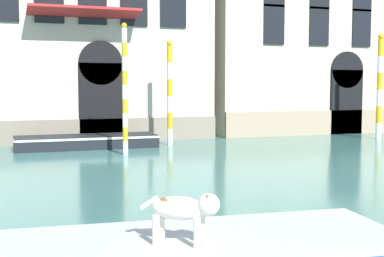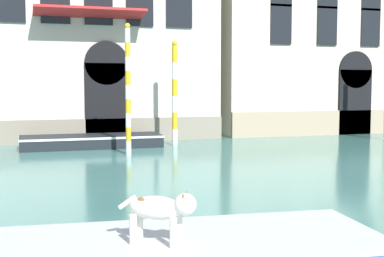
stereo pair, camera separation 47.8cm
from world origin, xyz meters
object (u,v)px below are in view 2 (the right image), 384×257
boat_moored_near_palazzo (91,141)px  mooring_pole_0 (175,93)px  mooring_pole_1 (128,89)px  dog_on_deck (161,209)px

boat_moored_near_palazzo → mooring_pole_0: (3.31, -0.24, 1.86)m
boat_moored_near_palazzo → mooring_pole_0: bearing=-4.5°
mooring_pole_0 → mooring_pole_1: bearing=-135.2°
dog_on_deck → mooring_pole_0: size_ratio=0.21×
mooring_pole_0 → mooring_pole_1: size_ratio=0.92×
boat_moored_near_palazzo → mooring_pole_0: 3.80m
dog_on_deck → mooring_pole_0: mooring_pole_0 is taller
boat_moored_near_palazzo → dog_on_deck: bearing=-93.8°
dog_on_deck → mooring_pole_0: bearing=108.0°
mooring_pole_1 → mooring_pole_0: bearing=44.8°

